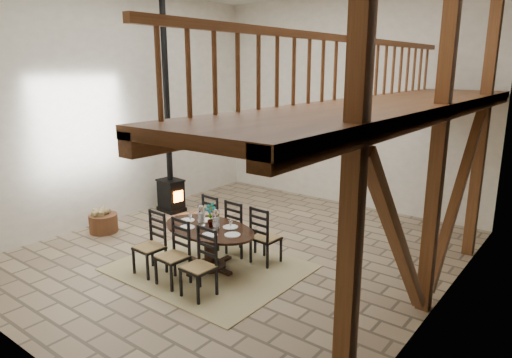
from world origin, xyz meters
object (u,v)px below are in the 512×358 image
Objects in this scene: log_basket at (103,222)px; log_stack at (168,203)px; wood_stove at (170,164)px; dining_table at (209,247)px.

log_stack is (-0.28, 2.03, -0.11)m from log_basket.
wood_stove is 1.11m from log_stack.
dining_table is 5.34× the size of log_stack.
log_basket is at bearing -176.12° from dining_table.
dining_table is 3.52m from wood_stove.
wood_stove is 8.60× the size of log_basket.
log_basket is 1.50× the size of log_stack.
log_stack is at bearing 97.85° from log_basket.
wood_stove is 12.87× the size of log_stack.
log_basket reaches higher than log_stack.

